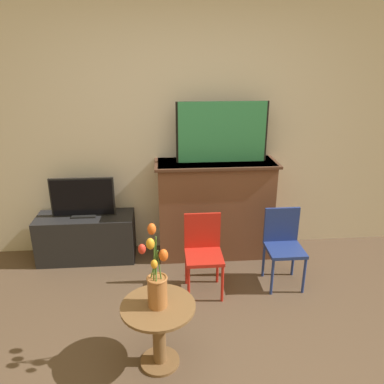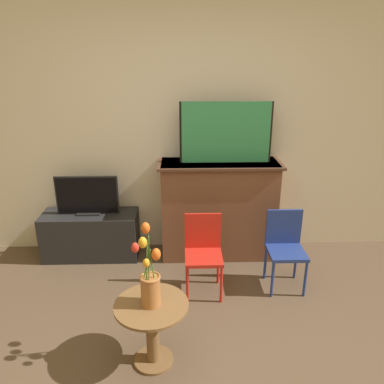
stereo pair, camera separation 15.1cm
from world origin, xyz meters
name	(u,v)px [view 2 (the right image)]	position (x,y,z in m)	size (l,w,h in m)	color
wall_back	(188,122)	(0.00, 2.13, 1.35)	(8.00, 0.06, 2.70)	beige
fireplace_mantel	(219,208)	(0.30, 1.90, 0.51)	(1.20, 0.44, 1.00)	brown
painting	(226,133)	(0.35, 1.91, 1.29)	(0.88, 0.03, 0.58)	black
tv_stand	(91,235)	(-1.01, 1.89, 0.24)	(0.96, 0.37, 0.47)	#232326
tv_monitor	(87,196)	(-1.01, 1.90, 0.66)	(0.62, 0.12, 0.40)	black
chair_red	(203,249)	(0.11, 1.27, 0.40)	(0.32, 0.32, 0.70)	red
chair_blue	(285,244)	(0.84, 1.33, 0.40)	(0.32, 0.32, 0.70)	navy
side_table	(152,324)	(-0.28, 0.43, 0.31)	(0.49, 0.49, 0.47)	brown
vase_tulips	(150,280)	(-0.28, 0.43, 0.65)	(0.18, 0.22, 0.53)	#AD6B38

